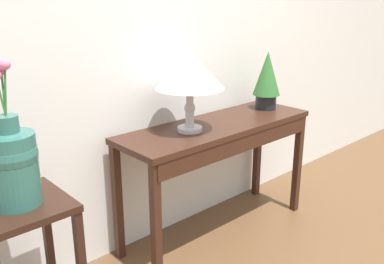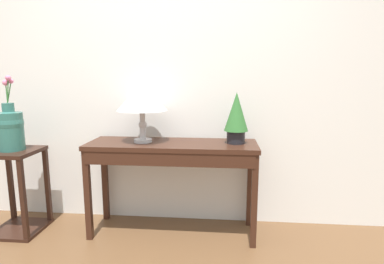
% 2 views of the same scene
% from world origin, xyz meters
% --- Properties ---
extents(back_wall_with_art, '(9.00, 0.10, 2.80)m').
position_xyz_m(back_wall_with_art, '(0.00, 1.59, 1.40)').
color(back_wall_with_art, silver).
rests_on(back_wall_with_art, ground).
extents(console_table, '(1.33, 0.43, 0.75)m').
position_xyz_m(console_table, '(0.11, 1.26, 0.65)').
color(console_table, '#381E14').
rests_on(console_table, ground).
extents(table_lamp, '(0.39, 0.39, 0.46)m').
position_xyz_m(table_lamp, '(-0.12, 1.28, 1.10)').
color(table_lamp, '#B7B7BC').
rests_on(table_lamp, console_table).
extents(potted_plant_on_console, '(0.18, 0.18, 0.39)m').
position_xyz_m(potted_plant_on_console, '(0.61, 1.31, 0.97)').
color(potted_plant_on_console, black).
rests_on(potted_plant_on_console, console_table).
extents(flower_vase_tall, '(0.20, 0.20, 0.59)m').
position_xyz_m(flower_vase_tall, '(-1.16, 1.18, 0.88)').
color(flower_vase_tall, '#2D665B').
rests_on(flower_vase_tall, pedestal_stand_left).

